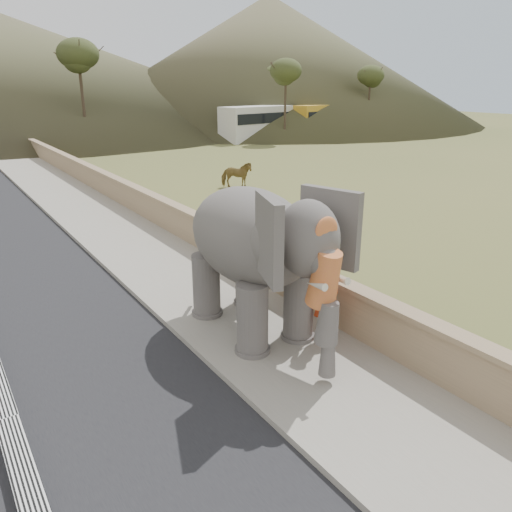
% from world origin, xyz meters
% --- Properties ---
extents(ground, '(160.00, 160.00, 0.00)m').
position_xyz_m(ground, '(0.00, 0.00, 0.00)').
color(ground, olive).
rests_on(ground, ground).
extents(walkway, '(3.00, 120.00, 0.15)m').
position_xyz_m(walkway, '(0.00, 10.00, 0.07)').
color(walkway, '#9E9687').
rests_on(walkway, ground).
extents(parapet, '(0.30, 120.00, 1.10)m').
position_xyz_m(parapet, '(1.65, 10.00, 0.55)').
color(parapet, tan).
rests_on(parapet, ground).
extents(cow, '(1.72, 1.50, 1.34)m').
position_xyz_m(cow, '(7.98, 14.68, 0.67)').
color(cow, olive).
rests_on(cow, ground).
extents(distant_car, '(4.32, 1.95, 1.44)m').
position_xyz_m(distant_car, '(20.45, 34.95, 0.72)').
color(distant_car, silver).
rests_on(distant_car, ground).
extents(bus_white, '(11.26, 4.24, 3.10)m').
position_xyz_m(bus_white, '(22.92, 32.79, 1.55)').
color(bus_white, silver).
rests_on(bus_white, ground).
extents(bus_orange, '(11.27, 4.55, 3.10)m').
position_xyz_m(bus_orange, '(30.29, 32.42, 1.55)').
color(bus_orange, gold).
rests_on(bus_orange, ground).
extents(hill_right, '(56.00, 56.00, 16.00)m').
position_xyz_m(hill_right, '(36.00, 52.00, 8.00)').
color(hill_right, brown).
rests_on(hill_right, ground).
extents(elephant_and_man, '(2.47, 4.50, 3.22)m').
position_xyz_m(elephant_and_man, '(0.02, 1.03, 1.75)').
color(elephant_and_man, '#68625E').
rests_on(elephant_and_man, ground).
extents(trees, '(47.27, 42.42, 9.40)m').
position_xyz_m(trees, '(3.87, 27.05, 3.98)').
color(trees, '#473828').
rests_on(trees, ground).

